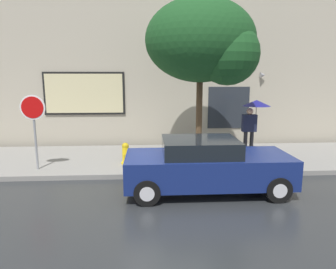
{
  "coord_description": "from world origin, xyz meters",
  "views": [
    {
      "loc": [
        -0.51,
        -7.81,
        3.02
      ],
      "look_at": [
        0.08,
        1.8,
        1.2
      ],
      "focal_mm": 32.71,
      "sensor_mm": 36.0,
      "label": 1
    }
  ],
  "objects_px": {
    "parked_car": "(206,166)",
    "pedestrian_with_umbrella": "(254,112)",
    "street_tree": "(206,43)",
    "stop_sign": "(33,117)",
    "fire_hydrant": "(126,154)"
  },
  "relations": [
    {
      "from": "parked_car",
      "to": "pedestrian_with_umbrella",
      "type": "bearing_deg",
      "value": 53.95
    },
    {
      "from": "parked_car",
      "to": "street_tree",
      "type": "bearing_deg",
      "value": 81.55
    },
    {
      "from": "fire_hydrant",
      "to": "pedestrian_with_umbrella",
      "type": "bearing_deg",
      "value": 11.42
    },
    {
      "from": "parked_car",
      "to": "fire_hydrant",
      "type": "xyz_separation_m",
      "value": [
        -2.29,
        2.26,
        -0.21
      ]
    },
    {
      "from": "pedestrian_with_umbrella",
      "to": "stop_sign",
      "type": "distance_m",
      "value": 7.48
    },
    {
      "from": "street_tree",
      "to": "stop_sign",
      "type": "relative_size",
      "value": 2.29
    },
    {
      "from": "parked_car",
      "to": "pedestrian_with_umbrella",
      "type": "xyz_separation_m",
      "value": [
        2.32,
        3.19,
        1.05
      ]
    },
    {
      "from": "fire_hydrant",
      "to": "stop_sign",
      "type": "xyz_separation_m",
      "value": [
        -2.73,
        -0.44,
        1.3
      ]
    },
    {
      "from": "fire_hydrant",
      "to": "street_tree",
      "type": "height_order",
      "value": "street_tree"
    },
    {
      "from": "parked_car",
      "to": "stop_sign",
      "type": "relative_size",
      "value": 1.84
    },
    {
      "from": "fire_hydrant",
      "to": "pedestrian_with_umbrella",
      "type": "height_order",
      "value": "pedestrian_with_umbrella"
    },
    {
      "from": "parked_car",
      "to": "street_tree",
      "type": "relative_size",
      "value": 0.8
    },
    {
      "from": "fire_hydrant",
      "to": "street_tree",
      "type": "xyz_separation_m",
      "value": [
        2.64,
        0.07,
        3.57
      ]
    },
    {
      "from": "street_tree",
      "to": "stop_sign",
      "type": "height_order",
      "value": "street_tree"
    },
    {
      "from": "fire_hydrant",
      "to": "street_tree",
      "type": "relative_size",
      "value": 0.14
    }
  ]
}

